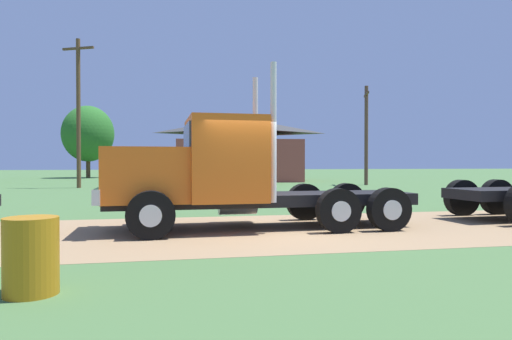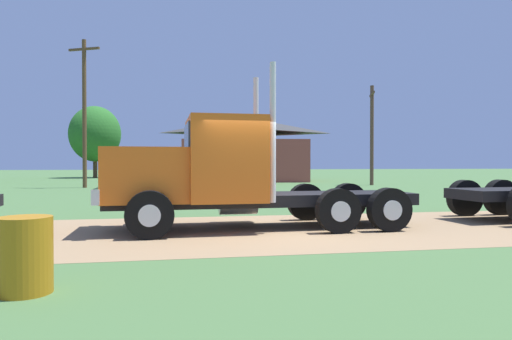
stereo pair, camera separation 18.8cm
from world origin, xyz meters
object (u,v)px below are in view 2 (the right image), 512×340
(steel_barrel, at_px, (25,255))
(utility_pole_near, at_px, (84,110))
(truck_foreground_white, at_px, (217,176))
(shed_building, at_px, (245,150))
(utility_pole_far, at_px, (372,132))

(steel_barrel, distance_m, utility_pole_near, 25.44)
(steel_barrel, bearing_deg, truck_foreground_white, 60.54)
(truck_foreground_white, distance_m, steel_barrel, 5.81)
(truck_foreground_white, relative_size, shed_building, 0.63)
(steel_barrel, distance_m, shed_building, 35.42)
(shed_building, bearing_deg, steel_barrel, -103.47)
(steel_barrel, bearing_deg, shed_building, 76.53)
(steel_barrel, xyz_separation_m, utility_pole_near, (-3.71, 24.76, 4.51))
(steel_barrel, relative_size, shed_building, 0.08)
(shed_building, distance_m, utility_pole_far, 12.37)
(steel_barrel, height_order, utility_pole_near, utility_pole_near)
(truck_foreground_white, xyz_separation_m, utility_pole_far, (12.97, 19.64, 2.52))
(steel_barrel, height_order, shed_building, shed_building)
(utility_pole_near, height_order, utility_pole_far, utility_pole_near)
(shed_building, relative_size, utility_pole_near, 1.27)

